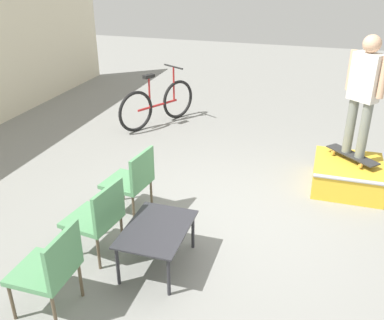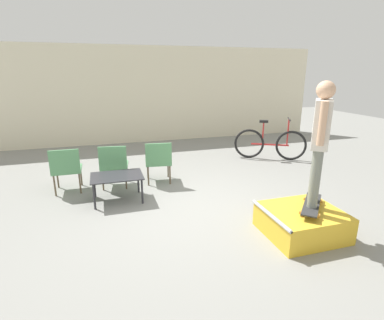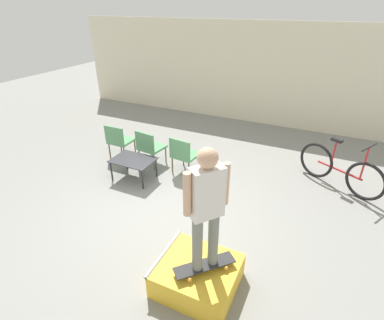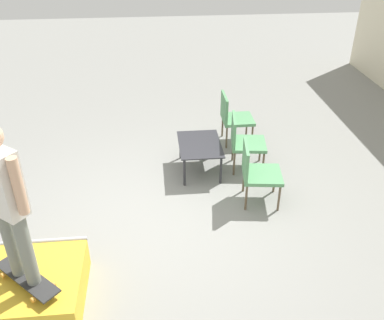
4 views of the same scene
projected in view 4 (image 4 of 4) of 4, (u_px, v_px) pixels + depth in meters
ground_plane at (162, 217)px, 5.71m from camera, size 24.00×24.00×0.00m
skate_ramp_box at (38, 288)px, 4.41m from camera, size 1.06×0.94×0.40m
skateboard_on_ramp at (27, 278)px, 4.17m from camera, size 0.70×0.73×0.07m
person_skater at (5, 196)px, 3.67m from camera, size 0.39×0.47×1.66m
coffee_table at (200, 147)px, 6.51m from camera, size 0.90×0.64×0.47m
patio_chair_left at (233, 116)px, 7.28m from camera, size 0.52×0.52×0.87m
patio_chair_center at (243, 140)px, 6.54m from camera, size 0.58×0.58×0.87m
patio_chair_right at (256, 170)px, 5.78m from camera, size 0.58×0.58×0.87m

